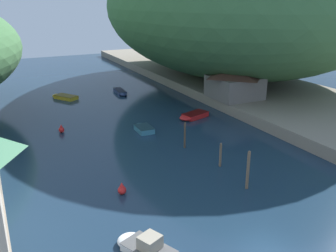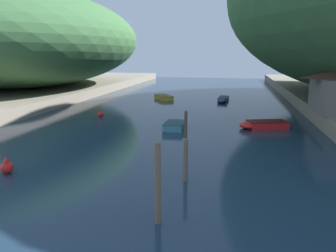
# 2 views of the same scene
# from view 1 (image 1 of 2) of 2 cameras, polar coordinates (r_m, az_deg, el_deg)

# --- Properties ---
(water_surface) EXTENTS (130.00, 130.00, 0.00)m
(water_surface) POSITION_cam_1_polar(r_m,az_deg,el_deg) (51.36, -7.45, 0.42)
(water_surface) COLOR #192D42
(water_surface) RESTS_ON ground
(right_bank) EXTENTS (22.00, 120.00, 1.50)m
(right_bank) POSITION_cam_1_polar(r_m,az_deg,el_deg) (64.33, 15.50, 4.42)
(right_bank) COLOR gray
(right_bank) RESTS_ON ground
(hillside_right) EXTENTS (43.89, 61.44, 25.67)m
(hillside_right) POSITION_cam_1_polar(r_m,az_deg,el_deg) (74.68, 9.33, 17.38)
(hillside_right) COLOR #3D6B3D
(hillside_right) RESTS_ON right_bank
(right_bank_cottage) EXTENTS (7.42, 7.36, 4.65)m
(right_bank_cottage) POSITION_cam_1_polar(r_m,az_deg,el_deg) (58.54, 10.16, 6.57)
(right_bank_cottage) COLOR slate
(right_bank_cottage) RESTS_ON right_bank
(boat_far_right_bank) EXTENTS (5.05, 3.24, 0.72)m
(boat_far_right_bank) POSITION_cam_1_polar(r_m,az_deg,el_deg) (53.00, 3.75, 1.54)
(boat_far_right_bank) COLOR red
(boat_far_right_bank) RESTS_ON water_surface
(boat_open_rowboat) EXTENTS (4.22, 5.11, 0.63)m
(boat_open_rowboat) POSITION_cam_1_polar(r_m,az_deg,el_deg) (65.77, -15.65, 4.32)
(boat_open_rowboat) COLOR gold
(boat_open_rowboat) RESTS_ON water_surface
(boat_moored_right) EXTENTS (3.52, 4.86, 1.50)m
(boat_moored_right) POSITION_cam_1_polar(r_m,az_deg,el_deg) (26.48, -3.63, -17.85)
(boat_moored_right) COLOR white
(boat_moored_right) RESTS_ON water_surface
(boat_mid_channel) EXTENTS (1.69, 5.16, 0.60)m
(boat_mid_channel) POSITION_cam_1_polar(r_m,az_deg,el_deg) (66.95, -7.20, 5.13)
(boat_mid_channel) COLOR navy
(boat_mid_channel) RESTS_ON water_surface
(boat_white_cruiser) EXTENTS (1.93, 3.61, 0.70)m
(boat_white_cruiser) POSITION_cam_1_polar(r_m,az_deg,el_deg) (48.12, -3.84, -0.32)
(boat_white_cruiser) COLOR teal
(boat_white_cruiser) RESTS_ON water_surface
(mooring_post_nearest) EXTENTS (0.28, 0.28, 3.68)m
(mooring_post_nearest) POSITION_cam_1_polar(r_m,az_deg,el_deg) (34.04, 12.09, -6.54)
(mooring_post_nearest) COLOR brown
(mooring_post_nearest) RESTS_ON water_surface
(mooring_post_second) EXTENTS (0.25, 0.25, 2.55)m
(mooring_post_second) POSITION_cam_1_polar(r_m,az_deg,el_deg) (38.16, 8.00, -4.33)
(mooring_post_second) COLOR brown
(mooring_post_second) RESTS_ON water_surface
(mooring_post_middle) EXTENTS (0.22, 0.22, 3.10)m
(mooring_post_middle) POSITION_cam_1_polar(r_m,az_deg,el_deg) (42.28, 2.57, -1.36)
(mooring_post_middle) COLOR #4C3D2D
(mooring_post_middle) RESTS_ON water_surface
(channel_buoy_near) EXTENTS (0.71, 0.71, 1.07)m
(channel_buoy_near) POSITION_cam_1_polar(r_m,az_deg,el_deg) (49.22, -15.93, -0.50)
(channel_buoy_near) COLOR red
(channel_buoy_near) RESTS_ON water_surface
(channel_buoy_far) EXTENTS (0.76, 0.76, 1.14)m
(channel_buoy_far) POSITION_cam_1_polar(r_m,az_deg,el_deg) (33.28, -7.02, -9.59)
(channel_buoy_far) COLOR red
(channel_buoy_far) RESTS_ON water_surface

